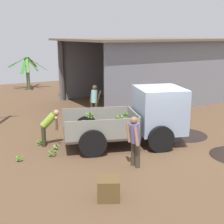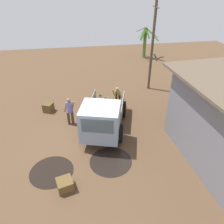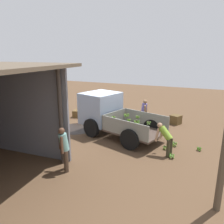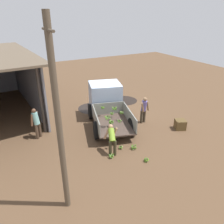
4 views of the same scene
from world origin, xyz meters
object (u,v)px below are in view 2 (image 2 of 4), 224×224
at_px(cargo_truck, 102,120).
at_px(person_bystander_near_shed, 177,113).
at_px(banana_bunch_on_ground_1, 101,102).
at_px(wooden_crate_1, 65,184).
at_px(utility_pole, 152,47).
at_px(banana_bunch_on_ground_3, 110,103).
at_px(person_foreground_visitor, 70,110).
at_px(wooden_crate_0, 48,107).
at_px(banana_bunch_on_ground_0, 119,100).
at_px(banana_bunch_on_ground_2, 100,95).
at_px(person_worker_loading, 118,93).

height_order(cargo_truck, person_bystander_near_shed, cargo_truck).
bearing_deg(person_bystander_near_shed, banana_bunch_on_ground_1, -171.14).
bearing_deg(wooden_crate_1, utility_pole, 143.92).
relative_size(person_bystander_near_shed, wooden_crate_1, 2.70).
bearing_deg(banana_bunch_on_ground_3, person_foreground_visitor, -55.86).
height_order(banana_bunch_on_ground_3, wooden_crate_0, wooden_crate_0).
height_order(banana_bunch_on_ground_1, wooden_crate_1, wooden_crate_1).
bearing_deg(banana_bunch_on_ground_1, banana_bunch_on_ground_0, 94.62).
xyz_separation_m(utility_pole, person_bystander_near_shed, (5.03, -0.02, -2.20)).
bearing_deg(banana_bunch_on_ground_2, utility_pole, 99.76).
bearing_deg(banana_bunch_on_ground_3, banana_bunch_on_ground_0, 119.59).
height_order(person_worker_loading, banana_bunch_on_ground_2, person_worker_loading).
distance_m(banana_bunch_on_ground_1, wooden_crate_1, 7.05).
relative_size(person_bystander_near_shed, wooden_crate_0, 2.98).
relative_size(cargo_truck, person_foreground_visitor, 2.91).
height_order(banana_bunch_on_ground_1, wooden_crate_0, wooden_crate_0).
height_order(person_worker_loading, wooden_crate_0, person_worker_loading).
xyz_separation_m(wooden_crate_0, wooden_crate_1, (6.22, 1.14, -0.04)).
height_order(cargo_truck, utility_pole, utility_pole).
xyz_separation_m(person_bystander_near_shed, banana_bunch_on_ground_0, (-3.41, -2.55, -0.80)).
bearing_deg(banana_bunch_on_ground_0, banana_bunch_on_ground_2, -128.33).
distance_m(person_worker_loading, wooden_crate_1, 7.29).
relative_size(cargo_truck, utility_pole, 0.78).
bearing_deg(banana_bunch_on_ground_3, person_bystander_near_shed, 47.72).
bearing_deg(person_bystander_near_shed, utility_pole, 139.45).
xyz_separation_m(person_bystander_near_shed, banana_bunch_on_ground_3, (-2.99, -3.29, -0.81)).
xyz_separation_m(utility_pole, banana_bunch_on_ground_2, (0.65, -3.80, -3.02)).
distance_m(banana_bunch_on_ground_2, wooden_crate_0, 3.79).
distance_m(person_foreground_visitor, person_bystander_near_shed, 5.98).
distance_m(utility_pole, banana_bunch_on_ground_3, 4.91).
height_order(person_bystander_near_shed, banana_bunch_on_ground_0, person_bystander_near_shed).
xyz_separation_m(person_bystander_near_shed, wooden_crate_0, (-2.85, -7.24, -0.64)).
bearing_deg(wooden_crate_0, banana_bunch_on_ground_0, 96.74).
relative_size(utility_pole, wooden_crate_0, 11.05).
height_order(person_worker_loading, banana_bunch_on_ground_3, person_worker_loading).
bearing_deg(person_bystander_near_shed, person_worker_loading, -178.54).
distance_m(person_foreground_visitor, wooden_crate_1, 4.68).
bearing_deg(person_foreground_visitor, wooden_crate_1, 170.44).
bearing_deg(wooden_crate_1, banana_bunch_on_ground_1, 161.16).
bearing_deg(utility_pole, person_bystander_near_shed, -0.18).
relative_size(cargo_truck, banana_bunch_on_ground_1, 15.53).
xyz_separation_m(person_foreground_visitor, person_worker_loading, (-1.82, 3.10, -0.12)).
bearing_deg(person_bystander_near_shed, banana_bunch_on_ground_0, 176.46).
bearing_deg(utility_pole, wooden_crate_0, -73.28).
relative_size(person_foreground_visitor, wooden_crate_1, 2.67).
xyz_separation_m(banana_bunch_on_ground_1, banana_bunch_on_ground_3, (0.31, 0.54, -0.02)).
distance_m(person_foreground_visitor, person_worker_loading, 3.60).
xyz_separation_m(cargo_truck, person_foreground_visitor, (-1.61, -1.64, -0.23)).
xyz_separation_m(utility_pole, wooden_crate_1, (8.40, -6.12, -2.89)).
height_order(cargo_truck, banana_bunch_on_ground_2, cargo_truck).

